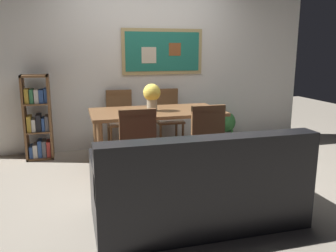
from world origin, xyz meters
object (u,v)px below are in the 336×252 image
object	(u,v)px
dining_chair_far_right	(167,114)
potted_ivy	(225,126)
bookshelf	(38,121)
tv_remote	(203,108)
dining_chair_near_right	(204,137)
dining_table	(157,117)
dining_chair_near_left	(136,143)
leather_couch	(198,189)
dining_chair_far_left	(120,116)
flower_vase	(152,95)

from	to	relation	value
dining_chair_far_right	potted_ivy	distance (m)	1.02
bookshelf	tv_remote	size ratio (longest dim) A/B	8.18
dining_chair_near_right	bookshelf	xyz separation A→B (m)	(-1.88, 1.45, 0.00)
dining_table	bookshelf	world-z (taller)	bookshelf
dining_chair_near_left	potted_ivy	size ratio (longest dim) A/B	1.54
dining_chair_near_left	bookshelf	bearing A→B (deg)	126.36
dining_table	leather_couch	world-z (taller)	leather_couch
dining_table	dining_chair_near_right	size ratio (longest dim) A/B	1.84
dining_chair_far_right	potted_ivy	bearing A→B (deg)	3.64
dining_chair_far_left	potted_ivy	bearing A→B (deg)	1.05
dining_chair_near_right	flower_vase	bearing A→B (deg)	120.73
leather_couch	flower_vase	distance (m)	1.74
tv_remote	potted_ivy	bearing A→B (deg)	49.78
dining_chair_far_right	leather_couch	size ratio (longest dim) A/B	0.51
dining_chair_near_right	potted_ivy	world-z (taller)	dining_chair_near_right
dining_table	potted_ivy	world-z (taller)	dining_table
bookshelf	flower_vase	distance (m)	1.66
dining_chair_far_right	tv_remote	world-z (taller)	dining_chair_far_right
potted_ivy	flower_vase	size ratio (longest dim) A/B	1.70
dining_chair_near_right	potted_ivy	xyz separation A→B (m)	(0.96, 1.54, -0.27)
dining_chair_far_left	dining_chair_near_left	distance (m)	1.55
dining_chair_far_left	potted_ivy	distance (m)	1.72
dining_table	bookshelf	size ratio (longest dim) A/B	1.43
flower_vase	tv_remote	bearing A→B (deg)	-2.09
tv_remote	flower_vase	bearing A→B (deg)	177.91
bookshelf	tv_remote	bearing A→B (deg)	-19.24
dining_table	potted_ivy	xyz separation A→B (m)	(1.33, 0.80, -0.37)
dining_chair_far_right	dining_chair_near_left	xyz separation A→B (m)	(-0.76, -1.52, 0.00)
dining_chair_far_right	potted_ivy	world-z (taller)	dining_chair_far_right
dining_chair_near_right	dining_chair_near_left	bearing A→B (deg)	-177.22
tv_remote	leather_couch	bearing A→B (deg)	-112.16
dining_table	dining_chair_far_left	size ratio (longest dim) A/B	1.84
dining_chair_far_left	dining_chair_near_left	world-z (taller)	same
dining_chair_far_right	dining_chair_far_left	xyz separation A→B (m)	(-0.72, 0.03, 0.00)
leather_couch	potted_ivy	distance (m)	2.79
dining_chair_far_right	dining_chair_far_left	size ratio (longest dim) A/B	1.00
flower_vase	tv_remote	xyz separation A→B (m)	(0.69, -0.03, -0.19)
dining_chair_far_right	dining_chair_far_left	distance (m)	0.72
dining_chair_near_right	flower_vase	distance (m)	0.94
dining_chair_far_left	bookshelf	xyz separation A→B (m)	(-1.14, -0.06, 0.00)
dining_chair_far_left	flower_vase	xyz separation A→B (m)	(0.31, -0.78, 0.40)
dining_chair_far_left	dining_chair_near_left	size ratio (longest dim) A/B	1.00
potted_ivy	flower_vase	xyz separation A→B (m)	(-1.39, -0.81, 0.67)
dining_chair_near_right	tv_remote	bearing A→B (deg)	70.45
dining_table	leather_couch	xyz separation A→B (m)	(-0.02, -1.63, -0.33)
dining_chair_far_right	dining_chair_near_left	size ratio (longest dim) A/B	1.00
dining_table	dining_chair_far_left	world-z (taller)	dining_chair_far_left
dining_chair_far_left	flower_vase	size ratio (longest dim) A/B	2.63
leather_couch	bookshelf	distance (m)	2.78
tv_remote	dining_chair_far_left	bearing A→B (deg)	140.95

